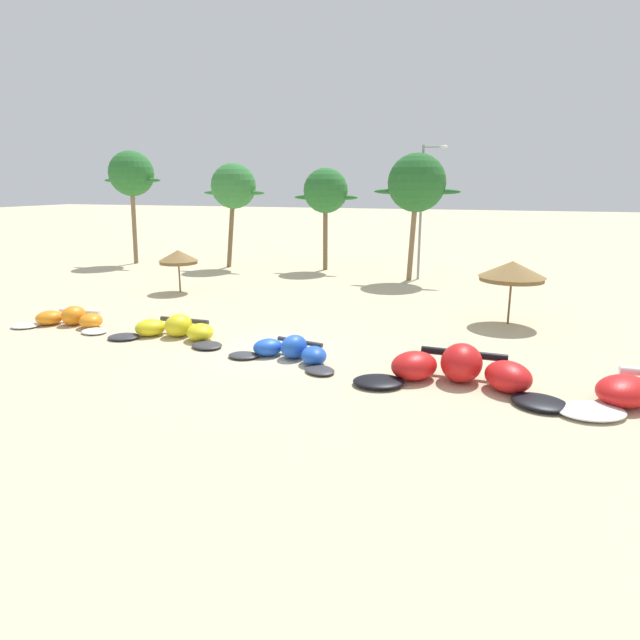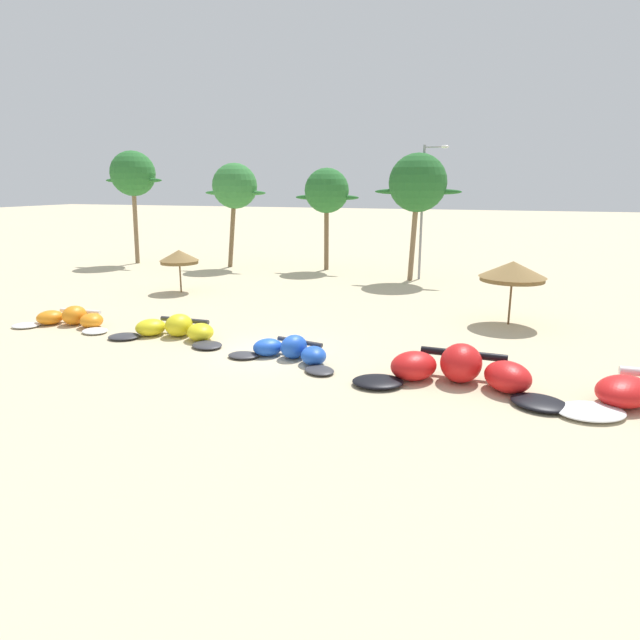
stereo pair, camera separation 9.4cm
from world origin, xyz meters
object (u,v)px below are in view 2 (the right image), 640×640
at_px(beach_umbrella_near_van, 179,257).
at_px(palm_center_left, 418,184).
at_px(kite_far_left, 71,319).
at_px(palm_left_of_gap, 327,192).
at_px(kite_center, 459,370).
at_px(beach_umbrella_middle, 513,271).
at_px(kite_left, 175,329).
at_px(lamppost_west, 424,206).
at_px(kite_left_of_center, 290,351).
at_px(palm_left, 235,187).
at_px(palm_leftmost, 133,174).

height_order(beach_umbrella_near_van, palm_center_left, palm_center_left).
xyz_separation_m(kite_far_left, palm_left_of_gap, (6.08, 20.77, 5.70)).
distance_m(kite_center, beach_umbrella_near_van, 21.30).
bearing_deg(beach_umbrella_middle, kite_far_left, -160.28).
bearing_deg(palm_center_left, kite_left, -112.55).
bearing_deg(kite_left, beach_umbrella_middle, 27.64).
bearing_deg(lamppost_west, kite_far_left, -126.50).
bearing_deg(kite_left_of_center, beach_umbrella_middle, 47.00).
bearing_deg(kite_left, palm_left_of_gap, 89.59).
bearing_deg(kite_far_left, palm_left, 93.52).
bearing_deg(kite_far_left, beach_umbrella_middle, 19.72).
height_order(kite_center, palm_left_of_gap, palm_left_of_gap).
xyz_separation_m(kite_left, kite_center, (12.41, -1.92, 0.12)).
distance_m(beach_umbrella_middle, palm_left, 24.82).
relative_size(beach_umbrella_near_van, palm_leftmost, 0.29).
distance_m(kite_left, beach_umbrella_middle, 15.90).
distance_m(kite_left_of_center, lamppost_west, 20.80).
relative_size(palm_leftmost, lamppost_west, 1.01).
height_order(kite_far_left, kite_center, kite_center).
bearing_deg(kite_center, palm_left_of_gap, 118.20).
height_order(kite_far_left, palm_left, palm_left).
height_order(kite_left_of_center, beach_umbrella_middle, beach_umbrella_middle).
relative_size(beach_umbrella_middle, palm_center_left, 0.36).
relative_size(kite_left_of_center, lamppost_west, 0.53).
height_order(kite_left_of_center, lamppost_west, lamppost_west).
xyz_separation_m(beach_umbrella_middle, palm_left, (-21.09, 12.53, 3.78)).
xyz_separation_m(kite_far_left, palm_leftmost, (-10.21, 19.00, 7.02)).
relative_size(kite_left_of_center, kite_center, 0.67).
distance_m(kite_left, kite_left_of_center, 6.10).
bearing_deg(beach_umbrella_near_van, beach_umbrella_middle, -5.64).
height_order(kite_center, lamppost_west, lamppost_west).
relative_size(palm_leftmost, palm_left, 1.13).
relative_size(kite_left, palm_left_of_gap, 0.74).
bearing_deg(lamppost_west, kite_center, -77.85).
bearing_deg(lamppost_west, kite_left, -112.74).
xyz_separation_m(kite_far_left, kite_left_of_center, (11.91, -1.42, -0.00)).
relative_size(beach_umbrella_near_van, palm_left, 0.32).
bearing_deg(palm_leftmost, kite_left_of_center, -42.71).
relative_size(kite_left_of_center, palm_left, 0.59).
height_order(kite_left, beach_umbrella_near_van, beach_umbrella_near_van).
relative_size(kite_left, kite_center, 0.81).
bearing_deg(beach_umbrella_near_van, palm_left_of_gap, 63.60).
relative_size(beach_umbrella_near_van, palm_left_of_gap, 0.34).
bearing_deg(lamppost_west, kite_left_of_center, -95.52).
bearing_deg(beach_umbrella_near_van, palm_center_left, 34.08).
distance_m(palm_leftmost, palm_left_of_gap, 16.44).
distance_m(kite_left_of_center, palm_left_of_gap, 23.64).
height_order(kite_center, palm_leftmost, palm_leftmost).
height_order(kite_far_left, palm_left_of_gap, palm_left_of_gap).
height_order(palm_left_of_gap, lamppost_west, lamppost_west).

